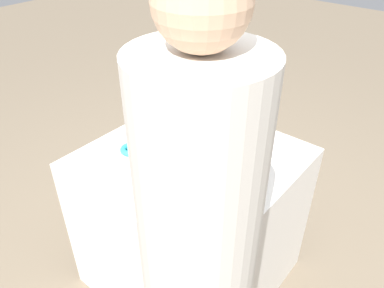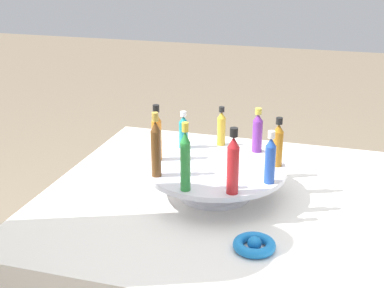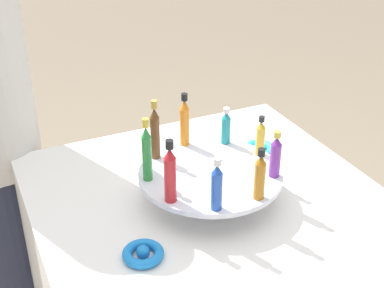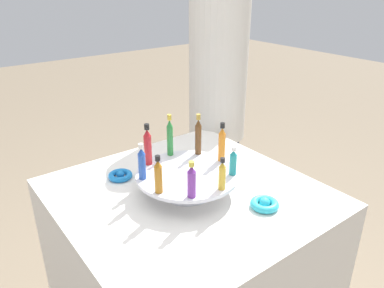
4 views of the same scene
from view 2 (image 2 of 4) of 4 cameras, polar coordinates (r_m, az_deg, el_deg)
display_stand at (r=1.27m, az=2.48°, el=-3.29°), size 0.34×0.34×0.07m
bottle_blue at (r=1.17m, az=8.34°, el=-1.62°), size 0.02×0.02×0.12m
bottle_amber at (r=1.26m, az=9.15°, el=0.01°), size 0.02×0.02×0.12m
bottle_purple at (r=1.35m, az=7.00°, el=1.30°), size 0.03×0.03×0.11m
bottle_gold at (r=1.38m, az=3.15°, el=1.77°), size 0.02×0.02×0.10m
bottle_teal at (r=1.36m, az=-0.92°, el=1.38°), size 0.02×0.02×0.10m
bottle_orange at (r=1.29m, az=-3.73°, el=1.03°), size 0.02×0.02×0.14m
bottle_brown at (r=1.19m, az=-3.88°, el=-0.36°), size 0.02×0.02×0.15m
bottle_green at (r=1.12m, az=-0.71°, el=-1.69°), size 0.02×0.02×0.15m
bottle_red at (r=1.11m, az=4.39°, el=-2.11°), size 0.03×0.03×0.15m
ribbon_bow_teal at (r=1.52m, az=-0.48°, el=-0.81°), size 0.09×0.09×0.03m
ribbon_bow_blue at (r=1.08m, az=6.66°, el=-10.62°), size 0.09×0.09×0.03m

